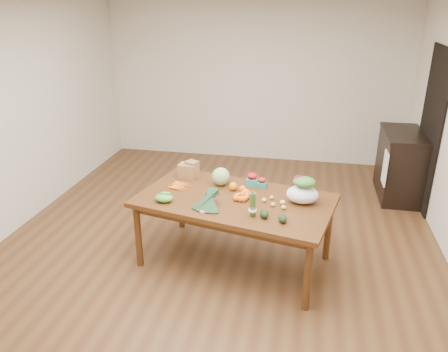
% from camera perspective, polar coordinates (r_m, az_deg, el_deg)
% --- Properties ---
extents(floor, '(6.00, 6.00, 0.00)m').
position_cam_1_polar(floor, '(5.12, -0.71, -8.75)').
color(floor, brown).
rests_on(floor, ground).
extents(room_walls, '(5.02, 6.02, 2.70)m').
position_cam_1_polar(room_walls, '(4.57, -0.79, 5.90)').
color(room_walls, beige).
rests_on(room_walls, floor).
extents(dining_table, '(2.13, 1.47, 0.75)m').
position_cam_1_polar(dining_table, '(4.61, 1.38, -7.16)').
color(dining_table, '#4F2C12').
rests_on(dining_table, floor).
extents(doorway_dark, '(0.02, 1.00, 2.10)m').
position_cam_1_polar(doorway_dark, '(6.30, 25.32, 5.51)').
color(doorway_dark, black).
rests_on(doorway_dark, floor).
extents(cabinet, '(0.52, 1.02, 0.94)m').
position_cam_1_polar(cabinet, '(6.59, 21.96, 1.39)').
color(cabinet, black).
rests_on(cabinet, floor).
extents(dish_towel, '(0.02, 0.28, 0.45)m').
position_cam_1_polar(dish_towel, '(6.15, 20.28, 0.99)').
color(dish_towel, white).
rests_on(dish_towel, cabinet).
extents(paper_bag, '(0.30, 0.27, 0.19)m').
position_cam_1_polar(paper_bag, '(4.95, -4.75, 0.91)').
color(paper_bag, '#8D613F').
rests_on(paper_bag, dining_table).
extents(cabbage, '(0.19, 0.19, 0.19)m').
position_cam_1_polar(cabbage, '(4.72, -0.41, -0.06)').
color(cabbage, '#94BA6B').
rests_on(cabbage, dining_table).
extents(strawberry_basket_a, '(0.14, 0.14, 0.11)m').
position_cam_1_polar(strawberry_basket_a, '(4.74, 3.68, -0.56)').
color(strawberry_basket_a, red).
rests_on(strawberry_basket_a, dining_table).
extents(strawberry_basket_b, '(0.11, 0.11, 0.09)m').
position_cam_1_polar(strawberry_basket_b, '(4.70, 4.98, -0.96)').
color(strawberry_basket_b, red).
rests_on(strawberry_basket_b, dining_table).
extents(orange_a, '(0.09, 0.09, 0.09)m').
position_cam_1_polar(orange_a, '(4.60, 1.22, -1.38)').
color(orange_a, orange).
rests_on(orange_a, dining_table).
extents(orange_b, '(0.08, 0.08, 0.08)m').
position_cam_1_polar(orange_b, '(4.55, 2.47, -1.75)').
color(orange_b, '#DC5D0D').
rests_on(orange_b, dining_table).
extents(orange_c, '(0.08, 0.08, 0.08)m').
position_cam_1_polar(orange_c, '(4.47, 2.91, -2.22)').
color(orange_c, '#FF580F').
rests_on(orange_c, dining_table).
extents(mandarin_cluster, '(0.21, 0.21, 0.10)m').
position_cam_1_polar(mandarin_cluster, '(4.39, 2.42, -2.57)').
color(mandarin_cluster, '#E95B0E').
rests_on(mandarin_cluster, dining_table).
extents(carrots, '(0.26, 0.26, 0.03)m').
position_cam_1_polar(carrots, '(4.71, -5.61, -1.32)').
color(carrots, orange).
rests_on(carrots, dining_table).
extents(snap_pea_bag, '(0.18, 0.14, 0.08)m').
position_cam_1_polar(snap_pea_bag, '(4.39, -7.85, -2.85)').
color(snap_pea_bag, '#59A638').
rests_on(snap_pea_bag, dining_table).
extents(kale_bunch, '(0.40, 0.46, 0.16)m').
position_cam_1_polar(kale_bunch, '(4.19, -2.26, -3.32)').
color(kale_bunch, '#16321A').
rests_on(kale_bunch, dining_table).
extents(asparagus_bundle, '(0.10, 0.13, 0.26)m').
position_cam_1_polar(asparagus_bundle, '(4.04, 3.77, -3.70)').
color(asparagus_bundle, '#4E873D').
rests_on(asparagus_bundle, dining_table).
extents(potato_a, '(0.05, 0.04, 0.04)m').
position_cam_1_polar(potato_a, '(4.37, 5.26, -3.15)').
color(potato_a, tan).
rests_on(potato_a, dining_table).
extents(potato_b, '(0.05, 0.04, 0.04)m').
position_cam_1_polar(potato_b, '(4.29, 6.41, -3.72)').
color(potato_b, tan).
rests_on(potato_b, dining_table).
extents(potato_c, '(0.06, 0.05, 0.05)m').
position_cam_1_polar(potato_c, '(4.33, 7.66, -3.44)').
color(potato_c, tan).
rests_on(potato_c, dining_table).
extents(potato_d, '(0.05, 0.04, 0.04)m').
position_cam_1_polar(potato_d, '(4.43, 6.26, -2.82)').
color(potato_d, tan).
rests_on(potato_d, dining_table).
extents(potato_e, '(0.05, 0.05, 0.04)m').
position_cam_1_polar(potato_e, '(4.24, 7.79, -4.08)').
color(potato_e, tan).
rests_on(potato_e, dining_table).
extents(avocado_a, '(0.11, 0.13, 0.08)m').
position_cam_1_polar(avocado_a, '(4.06, 5.28, -4.93)').
color(avocado_a, black).
rests_on(avocado_a, dining_table).
extents(avocado_b, '(0.10, 0.13, 0.07)m').
position_cam_1_polar(avocado_b, '(4.00, 7.66, -5.53)').
color(avocado_b, black).
rests_on(avocado_b, dining_table).
extents(salad_bag, '(0.36, 0.30, 0.25)m').
position_cam_1_polar(salad_bag, '(4.36, 10.22, -1.98)').
color(salad_bag, white).
rests_on(salad_bag, dining_table).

